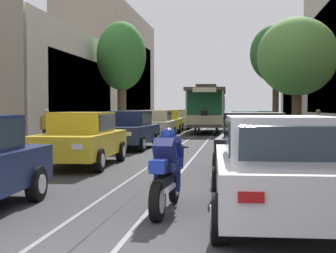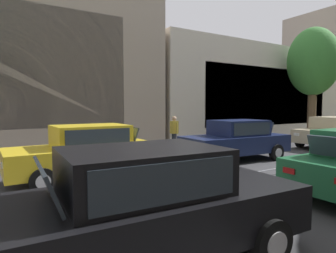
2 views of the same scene
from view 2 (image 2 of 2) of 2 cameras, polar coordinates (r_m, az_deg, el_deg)
The scene contains 7 objects.
building_facade_left at distance 23.73m, azimuth 18.73°, elevation 9.08°, with size 5.67×47.59×10.20m.
parked_car_yellow_second_left at distance 8.85m, azimuth -15.57°, elevation -4.81°, with size 2.07×4.39×1.58m.
parked_car_navy_mid_left at distance 11.82m, azimuth 13.20°, elevation -2.57°, with size 2.12×4.41×1.58m.
parked_car_beige_fourth_left at distance 17.22m, azimuth 29.47°, elevation -0.95°, with size 2.06×4.39×1.58m.
parked_car_black_second_right at distance 4.11m, azimuth -3.57°, elevation -14.94°, with size 2.13×4.42×1.58m.
street_tree_kerb_left_second at distance 20.40m, azimuth 26.60°, elevation 11.13°, with size 2.98×3.23×6.95m.
pedestrian_on_right_pavement at distance 13.84m, azimuth 1.22°, elevation -0.95°, with size 0.55×0.36×1.66m.
Camera 2 is at (5.90, 6.26, 2.14)m, focal length 31.11 mm.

